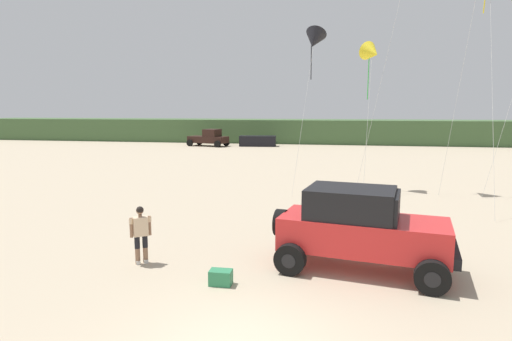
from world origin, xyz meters
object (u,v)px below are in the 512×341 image
(person_watching, at_px, (141,232))
(distant_pickup, at_px, (209,138))
(cooler_box, at_px, (221,277))
(kite_white_parafoil, at_px, (314,40))
(kite_blue_swept, at_px, (372,53))
(distant_sedan, at_px, (258,141))
(jeep, at_px, (360,227))

(person_watching, bearing_deg, distant_pickup, 103.81)
(cooler_box, height_order, kite_white_parafoil, kite_white_parafoil)
(person_watching, distance_m, kite_blue_swept, 16.19)
(distant_sedan, bearing_deg, person_watching, -89.80)
(distant_pickup, distance_m, distant_sedan, 5.70)
(cooler_box, bearing_deg, kite_white_parafoil, 83.71)
(person_watching, relative_size, distant_pickup, 0.34)
(distant_pickup, height_order, distant_sedan, distant_pickup)
(jeep, height_order, distant_sedan, jeep)
(jeep, relative_size, cooler_box, 8.93)
(kite_blue_swept, bearing_deg, kite_white_parafoil, 159.29)
(jeep, distance_m, distant_pickup, 39.43)
(person_watching, height_order, distant_sedan, person_watching)
(cooler_box, xyz_separation_m, kite_blue_swept, (4.54, 14.10, 7.10))
(person_watching, xyz_separation_m, cooler_box, (2.62, -1.04, -0.75))
(distant_pickup, relative_size, distant_sedan, 1.17)
(distant_sedan, bearing_deg, distant_pickup, -175.19)
(cooler_box, relative_size, kite_blue_swept, 0.07)
(jeep, bearing_deg, cooler_box, -153.96)
(distant_pickup, relative_size, kite_blue_swept, 0.61)
(cooler_box, relative_size, distant_pickup, 0.11)
(kite_white_parafoil, bearing_deg, distant_sedan, 107.60)
(jeep, bearing_deg, distant_pickup, 112.66)
(cooler_box, bearing_deg, person_watching, 157.34)
(cooler_box, xyz_separation_m, distant_sedan, (-6.12, 39.06, 0.41))
(cooler_box, bearing_deg, distant_sedan, 97.94)
(cooler_box, height_order, kite_blue_swept, kite_blue_swept)
(cooler_box, bearing_deg, kite_blue_swept, 71.19)
(kite_blue_swept, bearing_deg, person_watching, -118.72)
(person_watching, xyz_separation_m, distant_sedan, (-3.50, 38.02, -0.34))
(person_watching, xyz_separation_m, kite_blue_swept, (7.16, 13.06, 6.35))
(person_watching, relative_size, kite_blue_swept, 0.21)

